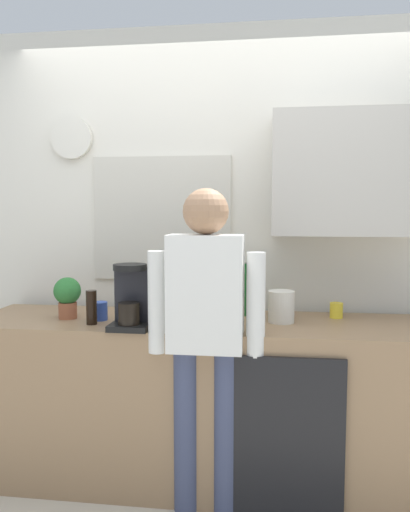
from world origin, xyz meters
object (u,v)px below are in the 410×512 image
Objects in this scene: cup_yellow_cup at (336,310)px; potted_plant at (67,295)px; person_at_sink at (206,324)px; cup_blue_mug at (100,311)px; bottle_green_wine at (248,289)px; bottle_amber_beer at (218,295)px; dish_soap at (190,305)px; storage_canister at (281,307)px; mixing_bowl at (142,309)px; bottle_dark_sauce at (92,307)px; coffee_maker at (132,299)px.

cup_yellow_cup is 0.37× the size of potted_plant.
cup_blue_mug is at bearing 153.72° from person_at_sink.
bottle_green_wine is 3.00× the size of cup_blue_mug.
cup_yellow_cup is 1.50m from potted_plant.
bottle_amber_beer reaches higher than dish_soap.
person_at_sink is (-0.18, -0.47, -0.10)m from bottle_green_wine.
dish_soap is at bearing 106.25° from person_at_sink.
storage_canister is at bearing -23.93° from bottle_amber_beer.
bottle_amber_beer reaches higher than cup_blue_mug.
cup_blue_mug is 0.24m from mixing_bowl.
person_at_sink is (0.62, -0.24, 0.00)m from cup_blue_mug.
storage_canister is at bearing 35.50° from person_at_sink.
cup_yellow_cup is 0.82m from dish_soap.
cup_yellow_cup is (0.50, -0.01, -0.11)m from bottle_green_wine.
dish_soap is (0.28, -0.04, 0.04)m from mixing_bowl.
dish_soap is at bearing -155.64° from bottle_green_wine.
bottle_green_wine is 0.26m from storage_canister.
dish_soap reaches higher than cup_blue_mug.
bottle_dark_sauce reaches higher than cup_blue_mug.
dish_soap is 0.36m from person_at_sink.
person_at_sink reaches higher than mixing_bowl.
potted_plant is (-0.19, 0.02, 0.08)m from cup_blue_mug.
mixing_bowl is (-0.42, -0.10, -0.07)m from bottle_amber_beer.
cup_yellow_cup is 0.05× the size of person_at_sink.
bottle_green_wine is at bearing 9.62° from mixing_bowl.
coffee_maker is at bearing -21.73° from potted_plant.
cup_blue_mug is 0.43× the size of potted_plant.
cup_yellow_cup is at bearing 19.38° from coffee_maker.
coffee_maker reaches higher than bottle_amber_beer.
coffee_maker is at bearing -137.22° from dish_soap.
bottle_amber_beer is 2.30× the size of cup_blue_mug.
storage_canister is at bearing -4.30° from mixing_bowl.
cup_yellow_cup is (0.67, -0.01, -0.07)m from bottle_amber_beer.
cup_yellow_cup is at bearing 10.01° from cup_blue_mug.
cup_blue_mug is 0.59× the size of storage_canister.
potted_plant reaches higher than storage_canister.
cup_blue_mug is at bearing -175.60° from storage_canister.
bottle_dark_sauce is 0.60× the size of bottle_green_wine.
cup_blue_mug is at bearing 146.71° from coffee_maker.
person_at_sink is at bearing -90.97° from bottle_amber_beer.
mixing_bowl is (0.20, 0.13, -0.01)m from cup_blue_mug.
storage_canister is 0.11× the size of person_at_sink.
dish_soap is at bearing 6.42° from potted_plant.
cup_yellow_cup is 0.85× the size of cup_blue_mug.
dish_soap is at bearing -7.93° from mixing_bowl.
bottle_amber_beer is 1.00× the size of potted_plant.
bottle_amber_beer is 0.20m from dish_soap.
coffee_maker is at bearing -10.22° from bottle_dark_sauce.
bottle_amber_beer is 0.44m from mixing_bowl.
bottle_dark_sauce is at bearing -157.87° from dish_soap.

